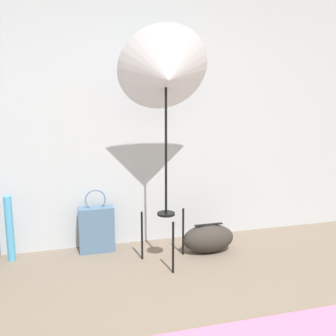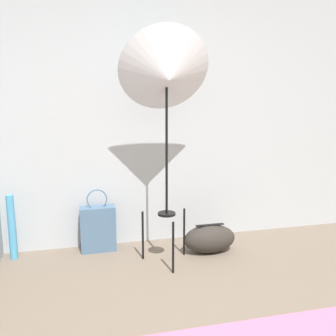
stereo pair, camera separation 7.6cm
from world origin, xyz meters
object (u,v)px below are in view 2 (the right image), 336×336
at_px(duffel_bag, 210,239).
at_px(paper_roll, 12,227).
at_px(tote_bag, 98,228).
at_px(photo_umbrella, 167,76).

relative_size(duffel_bag, paper_roll, 0.83).
bearing_deg(paper_roll, tote_bag, 0.27).
xyz_separation_m(photo_umbrella, tote_bag, (-0.59, 0.42, -1.44)).
bearing_deg(duffel_bag, paper_roll, 170.67).
relative_size(photo_umbrella, duffel_bag, 4.08).
relative_size(tote_bag, duffel_bag, 1.21).
bearing_deg(tote_bag, paper_roll, -179.73).
distance_m(photo_umbrella, paper_roll, 1.98).
xyz_separation_m(tote_bag, duffel_bag, (1.04, -0.30, -0.09)).
bearing_deg(paper_roll, duffel_bag, -9.33).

